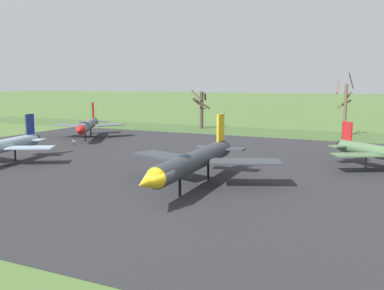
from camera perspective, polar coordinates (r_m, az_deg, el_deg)
The scene contains 8 objects.
ground_plane at distance 27.04m, azimuth -5.07°, elevation -8.88°, with size 600.00×600.00×0.00m, color #4C6B33.
asphalt_apron at distance 39.54m, azimuth 5.28°, elevation -3.27°, with size 77.16×47.23×0.05m, color #28282B.
grass_verge_strip at distance 67.82m, azimuth 13.79°, elevation 1.44°, with size 137.16×12.00×0.06m, color #405C2D.
jet_fighter_front_left at distance 31.78m, azimuth 0.20°, elevation -2.15°, with size 12.85×15.89×5.30m.
jet_fighter_rear_left at distance 61.85m, azimuth -13.97°, elevation 2.62°, with size 9.65×13.01×4.99m.
info_placard_rear_left at distance 54.89m, azimuth -15.70°, elevation 0.30°, with size 0.51×0.26×0.88m.
bare_tree_far_left at distance 73.42m, azimuth 1.28°, elevation 5.08°, with size 3.72×2.99×6.77m.
bare_tree_left_of_center at distance 67.26m, azimuth 20.02°, elevation 4.89°, with size 2.39×2.61×9.54m.
Camera 1 is at (13.01, -22.29, 8.05)m, focal length 39.37 mm.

